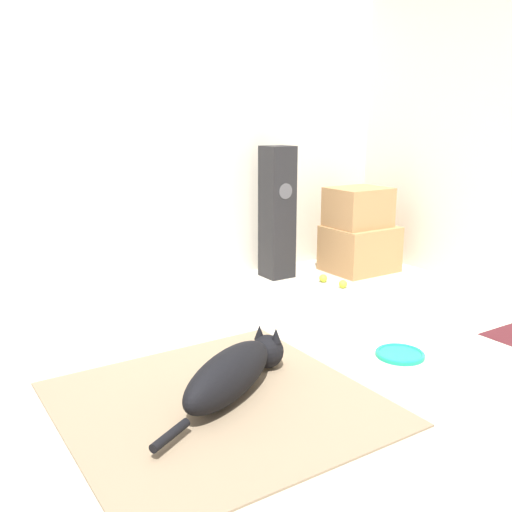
# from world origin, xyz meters

# --- Properties ---
(ground_plane) EXTENTS (12.00, 12.00, 0.00)m
(ground_plane) POSITION_xyz_m (0.00, 0.00, 0.00)
(ground_plane) COLOR #BCB29E
(wall_back) EXTENTS (8.00, 0.06, 2.55)m
(wall_back) POSITION_xyz_m (0.00, 2.10, 1.27)
(wall_back) COLOR silver
(wall_back) RESTS_ON ground_plane
(area_rug) EXTENTS (1.40, 1.38, 0.01)m
(area_rug) POSITION_xyz_m (-0.18, 0.11, 0.01)
(area_rug) COLOR #847056
(area_rug) RESTS_ON ground_plane
(dog) EXTENTS (0.96, 0.58, 0.24)m
(dog) POSITION_xyz_m (-0.07, 0.13, 0.13)
(dog) COLOR black
(dog) RESTS_ON area_rug
(frisbee) EXTENTS (0.28, 0.28, 0.03)m
(frisbee) POSITION_xyz_m (0.97, 0.03, 0.01)
(frisbee) COLOR #199E7A
(frisbee) RESTS_ON ground_plane
(cardboard_box_lower) EXTENTS (0.57, 0.48, 0.40)m
(cardboard_box_lower) POSITION_xyz_m (2.06, 1.55, 0.20)
(cardboard_box_lower) COLOR #A87A4C
(cardboard_box_lower) RESTS_ON ground_plane
(cardboard_box_upper) EXTENTS (0.49, 0.41, 0.34)m
(cardboard_box_upper) POSITION_xyz_m (2.04, 1.57, 0.57)
(cardboard_box_upper) COLOR #A87A4C
(cardboard_box_upper) RESTS_ON cardboard_box_lower
(floor_speaker) EXTENTS (0.23, 0.24, 1.10)m
(floor_speaker) POSITION_xyz_m (1.34, 1.80, 0.55)
(floor_speaker) COLOR black
(floor_speaker) RESTS_ON ground_plane
(tennis_ball_by_boxes) EXTENTS (0.07, 0.07, 0.07)m
(tennis_ball_by_boxes) POSITION_xyz_m (1.58, 1.22, 0.03)
(tennis_ball_by_boxes) COLOR #C6E033
(tennis_ball_by_boxes) RESTS_ON ground_plane
(tennis_ball_near_speaker) EXTENTS (0.07, 0.07, 0.07)m
(tennis_ball_near_speaker) POSITION_xyz_m (1.55, 1.44, 0.03)
(tennis_ball_near_speaker) COLOR #C6E033
(tennis_ball_near_speaker) RESTS_ON ground_plane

